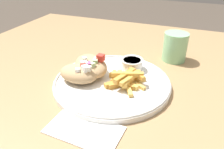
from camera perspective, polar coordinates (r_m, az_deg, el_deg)
The scene contains 8 objects.
table at distance 0.67m, azimuth -2.64°, elevation -7.37°, with size 1.14×1.14×0.73m.
napkin at distance 0.46m, azimuth -7.30°, elevation -14.16°, with size 0.16×0.09×0.00m.
plate at distance 0.59m, azimuth 0.00°, elevation -2.04°, with size 0.31×0.31×0.02m.
pita_sandwich_near at distance 0.58m, azimuth -8.57°, elevation 0.34°, with size 0.11×0.08×0.05m.
pita_sandwich_far at distance 0.62m, azimuth -5.34°, elevation 2.48°, with size 0.15×0.15×0.06m.
fries_pile at distance 0.57m, azimuth 3.69°, elevation -1.29°, with size 0.11×0.11×0.04m.
sauce_ramekin at distance 0.64m, azimuth 5.22°, elevation 2.86°, with size 0.07×0.07×0.03m.
water_glass at distance 0.75m, azimuth 16.09°, elevation 6.64°, with size 0.08×0.08×0.09m.
Camera 1 is at (0.22, -0.49, 1.06)m, focal length 35.00 mm.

